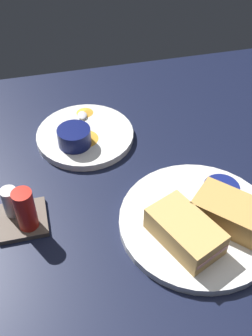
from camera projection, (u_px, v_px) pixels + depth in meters
ground_plane at (144, 221)px, 78.29cm from camera, size 110.00×110.00×3.00cm
plate_sandwich_main at (198, 222)px, 75.24cm from camera, size 28.96×28.96×1.60cm
sandwich_half_near at (185, 231)px, 69.77cm from camera, size 14.96×12.18×4.80cm
sandwich_half_far at (231, 213)px, 72.68cm from camera, size 14.65×14.48×4.80cm
ramekin_dark_sauce at (220, 193)px, 76.68cm from camera, size 6.73×6.73×3.68cm
spoon_by_dark_ramekin at (207, 218)px, 74.49cm from camera, size 8.00×8.05×0.80cm
plate_chips_companion at (85, 135)px, 93.07cm from camera, size 21.92×21.92×1.60cm
ramekin_light_gravy at (74, 136)px, 88.28cm from camera, size 7.22×7.22×3.95cm
spoon_by_gravy_ramekin at (83, 119)px, 95.60cm from camera, size 9.93×2.41×0.80cm
plantain_chip_scatter at (83, 129)px, 93.01cm from camera, size 15.85×7.95×0.60cm
condiment_caddy at (21, 211)px, 73.67cm from camera, size 9.00×9.00×9.50cm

